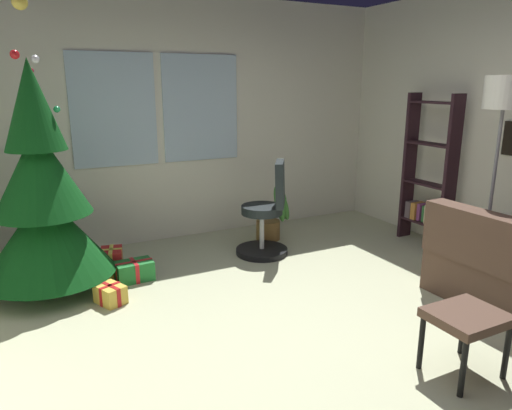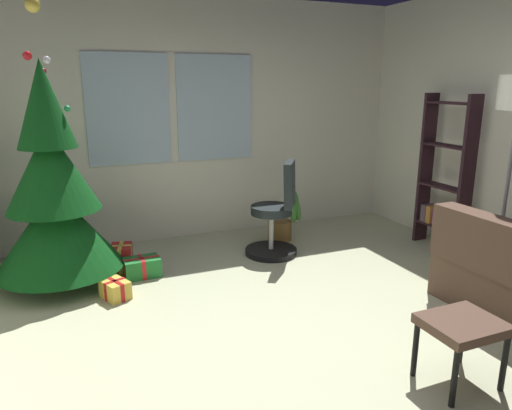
# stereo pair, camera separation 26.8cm
# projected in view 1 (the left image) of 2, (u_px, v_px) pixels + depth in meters

# --- Properties ---
(ground_plane) EXTENTS (4.93, 5.54, 0.10)m
(ground_plane) POSITION_uv_depth(u_px,v_px,m) (326.00, 347.00, 3.38)
(ground_plane) COLOR #B4B893
(wall_back_with_windows) EXTENTS (4.93, 0.12, 2.76)m
(wall_back_with_windows) POSITION_uv_depth(u_px,v_px,m) (188.00, 120.00, 5.44)
(wall_back_with_windows) COLOR silver
(wall_back_with_windows) RESTS_ON ground_plane
(footstool) EXTENTS (0.45, 0.38, 0.43)m
(footstool) POSITION_uv_depth(u_px,v_px,m) (466.00, 321.00, 2.91)
(footstool) COLOR #4F382C
(footstool) RESTS_ON ground_plane
(holiday_tree) EXTENTS (1.12, 1.12, 2.46)m
(holiday_tree) POSITION_uv_depth(u_px,v_px,m) (43.00, 201.00, 4.00)
(holiday_tree) COLOR #4C331E
(holiday_tree) RESTS_ON ground_plane
(gift_box_red) EXTENTS (0.26, 0.31, 0.25)m
(gift_box_red) POSITION_uv_depth(u_px,v_px,m) (112.00, 261.00, 4.55)
(gift_box_red) COLOR red
(gift_box_red) RESTS_ON ground_plane
(gift_box_green) EXTENTS (0.34, 0.23, 0.19)m
(gift_box_green) POSITION_uv_depth(u_px,v_px,m) (134.00, 271.00, 4.40)
(gift_box_green) COLOR #1E722D
(gift_box_green) RESTS_ON ground_plane
(gift_box_gold) EXTENTS (0.26, 0.30, 0.16)m
(gift_box_gold) POSITION_uv_depth(u_px,v_px,m) (110.00, 294.00, 3.94)
(gift_box_gold) COLOR gold
(gift_box_gold) RESTS_ON ground_plane
(office_chair) EXTENTS (0.59, 0.57, 1.02)m
(office_chair) POSITION_uv_depth(u_px,v_px,m) (267.00, 218.00, 4.99)
(office_chair) COLOR black
(office_chair) RESTS_ON ground_plane
(bookshelf) EXTENTS (0.18, 0.64, 1.70)m
(bookshelf) POSITION_uv_depth(u_px,v_px,m) (428.00, 181.00, 5.26)
(bookshelf) COLOR black
(bookshelf) RESTS_ON ground_plane
(floor_lamp) EXTENTS (0.34, 0.34, 1.86)m
(floor_lamp) POSITION_uv_depth(u_px,v_px,m) (503.00, 110.00, 4.01)
(floor_lamp) COLOR slate
(floor_lamp) RESTS_ON ground_plane
(potted_plant) EXTENTS (0.40, 0.34, 0.68)m
(potted_plant) POSITION_uv_depth(u_px,v_px,m) (273.00, 220.00, 5.52)
(potted_plant) COLOR brown
(potted_plant) RESTS_ON ground_plane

